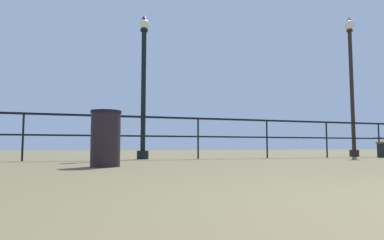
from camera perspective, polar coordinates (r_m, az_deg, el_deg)
The scene contains 4 objects.
pier_railing at distance 8.48m, azimuth -5.58°, elevation -1.31°, with size 18.78×0.05×1.09m.
lamppost_center at distance 8.85m, azimuth -8.32°, elevation 5.93°, with size 0.30×0.30×3.82m.
lamppost_right at distance 12.28m, azimuth 25.67°, elevation 6.58°, with size 0.33×0.33×4.66m.
trash_bin at distance 5.53m, azimuth -14.60°, elevation -3.08°, with size 0.49×0.49×0.91m.
Camera 1 is at (-1.95, -0.54, 0.32)m, focal length 31.08 mm.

